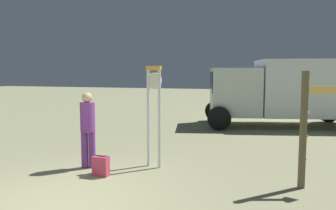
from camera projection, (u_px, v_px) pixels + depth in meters
The scene contains 6 objects.
ground_plane at pixel (55, 206), 5.30m from camera, with size 80.00×80.00×0.00m, color gray.
standing_clock at pixel (154, 107), 7.40m from camera, with size 0.40×0.18×2.34m.
arrow_sign at pixel (321, 112), 6.00m from camera, with size 0.95×0.46×2.22m.
person_near_clock at pixel (88, 126), 7.37m from camera, with size 0.33×0.33×1.74m.
backpack at pixel (101, 166), 6.83m from camera, with size 0.33×0.22×0.42m.
box_truck_near at pixel (298, 89), 13.20m from camera, with size 7.43×4.10×2.72m.
Camera 1 is at (3.35, -4.29, 2.17)m, focal length 34.49 mm.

